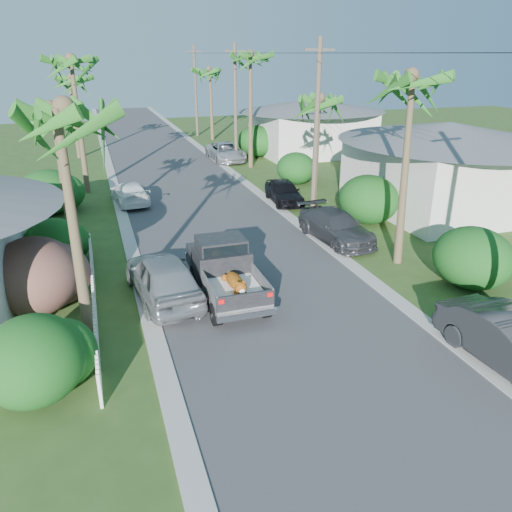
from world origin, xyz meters
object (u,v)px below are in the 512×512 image
object	(u,v)px
palm_r_d	(210,70)
utility_pole_b	(316,130)
parked_car_ln	(163,277)
house_right_far	(311,129)
palm_l_b	(53,108)
palm_r_c	(250,55)
parked_car_rf	(284,192)
parked_car_rd	(226,152)
pickup_truck	(224,267)
parked_car_lf	(130,193)
palm_r_a	(416,77)
palm_l_d	(69,77)
palm_l_a	(57,110)
utility_pole_d	(196,91)
parked_car_rm	(336,227)
palm_l_c	(71,59)
palm_r_b	(319,99)
utility_pole_c	(235,104)
house_right_near	(443,170)

from	to	relation	value
palm_r_d	utility_pole_b	distance (m)	27.10
parked_car_ln	house_right_far	distance (m)	29.59
palm_l_b	palm_r_c	world-z (taller)	palm_r_c
parked_car_rf	parked_car_rd	xyz separation A→B (m)	(0.00, 13.19, 0.05)
palm_r_d	house_right_far	world-z (taller)	palm_r_d
pickup_truck	palm_r_c	world-z (taller)	palm_r_c
house_right_far	parked_car_lf	bearing A→B (deg)	-145.46
parked_car_ln	palm_r_a	xyz separation A→B (m)	(9.90, 0.46, 6.58)
parked_car_ln	parked_car_lf	bearing A→B (deg)	-95.83
parked_car_ln	palm_l_d	world-z (taller)	palm_l_d
palm_l_a	utility_pole_d	size ratio (longest dim) A/B	0.91
parked_car_rm	parked_car_lf	size ratio (longest dim) A/B	1.11
palm_l_c	palm_r_b	distance (m)	14.55
palm_r_c	palm_l_c	bearing A→B (deg)	-161.85
palm_l_a	parked_car_rm	bearing A→B (deg)	28.38
parked_car_rf	palm_l_c	xyz separation A→B (m)	(-11.00, 6.20, 7.23)
palm_l_b	utility_pole_d	world-z (taller)	utility_pole_d
palm_r_b	house_right_far	world-z (taller)	palm_r_b
utility_pole_b	utility_pole_c	world-z (taller)	same
palm_l_b	palm_r_b	world-z (taller)	palm_l_b
palm_l_c	utility_pole_b	bearing A→B (deg)	-37.81
parked_car_rm	palm_l_b	distance (m)	13.33
palm_r_b	house_right_near	world-z (taller)	palm_r_b
parked_car_ln	palm_r_b	size ratio (longest dim) A/B	0.69
palm_l_b	palm_l_a	bearing A→B (deg)	-86.19
palm_r_c	parked_car_lf	bearing A→B (deg)	-142.85
house_right_far	utility_pole_c	bearing A→B (deg)	-164.88
parked_car_lf	utility_pole_d	world-z (taller)	utility_pole_d
palm_l_d	house_right_near	bearing A→B (deg)	-48.45
pickup_truck	utility_pole_d	size ratio (longest dim) A/B	0.57
utility_pole_d	house_right_near	bearing A→B (deg)	-76.57
palm_r_b	utility_pole_b	xyz separation A→B (m)	(-1.00, -2.00, -1.35)
palm_l_b	palm_r_c	bearing A→B (deg)	47.12
parked_car_rm	utility_pole_b	bearing A→B (deg)	75.03
palm_l_c	palm_l_b	bearing A→B (deg)	-94.57
parked_car_rf	utility_pole_d	world-z (taller)	utility_pole_d
palm_l_c	palm_r_a	distance (m)	20.19
parked_car_ln	palm_l_d	xyz separation A→B (m)	(-2.90, 28.46, 5.60)
palm_l_d	house_right_far	bearing A→B (deg)	-11.59
parked_car_rd	palm_l_b	distance (m)	21.38
palm_r_c	palm_r_a	bearing A→B (deg)	-89.71
palm_r_c	pickup_truck	bearing A→B (deg)	-110.26
parked_car_rd	palm_l_d	distance (m)	13.78
parked_car_ln	palm_l_b	distance (m)	8.95
parked_car_rd	utility_pole_c	bearing A→B (deg)	-59.81
palm_l_b	palm_r_c	size ratio (longest dim) A/B	0.79
palm_l_a	palm_r_b	world-z (taller)	palm_l_a
pickup_truck	parked_car_rf	world-z (taller)	pickup_truck
palm_r_a	utility_pole_c	distance (m)	22.19
parked_car_rd	palm_l_c	xyz separation A→B (m)	(-11.00, -6.99, 7.18)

